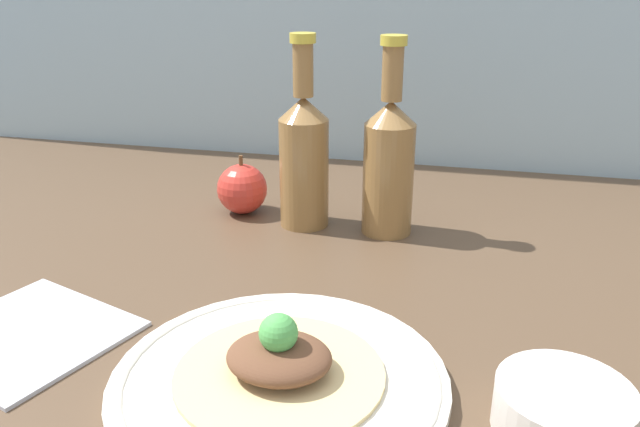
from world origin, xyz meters
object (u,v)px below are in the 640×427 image
(plate, at_px, (280,380))
(plated_food, at_px, (279,361))
(dipping_bowl, at_px, (563,410))
(cider_bottle_right, at_px, (389,161))
(apple, at_px, (242,189))
(cider_bottle_left, at_px, (304,156))

(plate, bearing_deg, plated_food, -104.04)
(plate, height_order, dipping_bowl, dipping_bowl)
(plate, distance_m, dipping_bowl, 0.22)
(cider_bottle_right, relative_size, apple, 2.99)
(cider_bottle_right, bearing_deg, dipping_bowl, -62.95)
(plated_food, xyz_separation_m, dipping_bowl, (0.22, 0.00, -0.01))
(plate, relative_size, apple, 3.31)
(plated_food, height_order, apple, apple)
(cider_bottle_left, relative_size, dipping_bowl, 2.48)
(cider_bottle_right, bearing_deg, plated_food, -96.46)
(plate, bearing_deg, apple, 114.26)
(plate, bearing_deg, cider_bottle_left, 101.54)
(cider_bottle_left, height_order, cider_bottle_right, same)
(apple, relative_size, dipping_bowl, 0.83)
(cider_bottle_left, distance_m, dipping_bowl, 0.47)
(apple, bearing_deg, plated_food, -65.74)
(plate, relative_size, dipping_bowl, 2.74)
(plate, distance_m, cider_bottle_right, 0.37)
(plated_food, distance_m, cider_bottle_left, 0.37)
(cider_bottle_left, relative_size, cider_bottle_right, 1.00)
(plate, relative_size, plated_food, 1.60)
(cider_bottle_left, distance_m, cider_bottle_right, 0.11)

